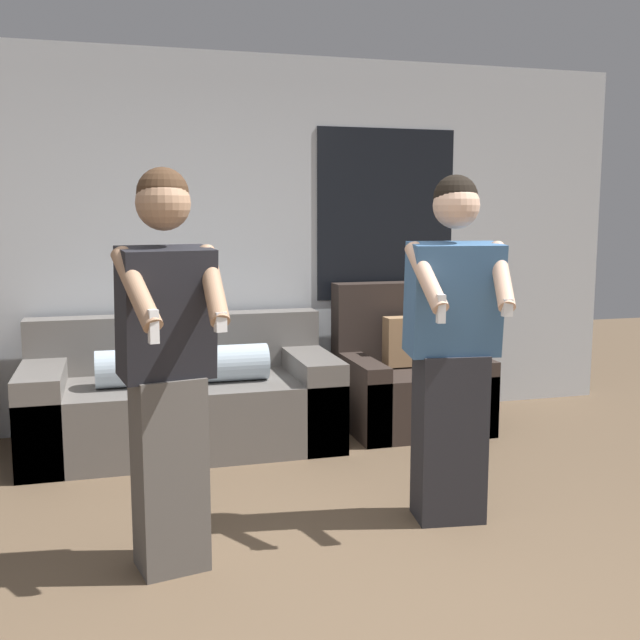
% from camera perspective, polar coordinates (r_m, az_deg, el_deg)
% --- Properties ---
extents(ground_plane, '(14.00, 14.00, 0.00)m').
position_cam_1_polar(ground_plane, '(3.08, 3.94, -22.21)').
color(ground_plane, brown).
extents(wall_back, '(6.10, 0.07, 2.70)m').
position_cam_1_polar(wall_back, '(5.58, -6.06, 5.96)').
color(wall_back, silver).
rests_on(wall_back, ground_plane).
extents(couch, '(2.03, 0.96, 0.85)m').
position_cam_1_polar(couch, '(5.15, -10.45, -6.02)').
color(couch, slate).
rests_on(couch, ground_plane).
extents(armchair, '(0.97, 0.85, 1.04)m').
position_cam_1_polar(armchair, '(5.58, 6.73, -4.61)').
color(armchair, '#332823').
rests_on(armchair, ground_plane).
extents(person_left, '(0.46, 0.53, 1.75)m').
position_cam_1_polar(person_left, '(3.26, -11.54, -3.53)').
color(person_left, '#56514C').
rests_on(person_left, ground_plane).
extents(person_right, '(0.51, 0.51, 1.74)m').
position_cam_1_polar(person_right, '(3.79, 10.04, -2.20)').
color(person_right, '#28282D').
rests_on(person_right, ground_plane).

